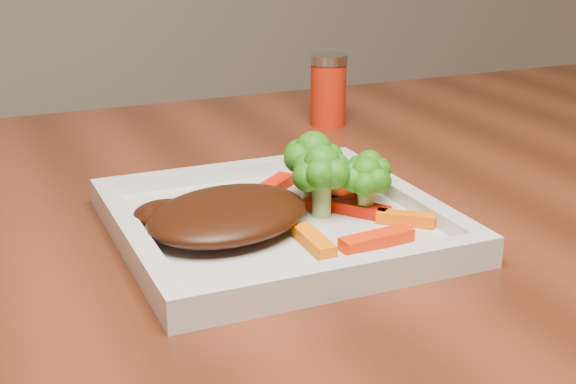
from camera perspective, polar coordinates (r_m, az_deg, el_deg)
name	(u,v)px	position (r m, az deg, el deg)	size (l,w,h in m)	color
plate	(277,227)	(0.70, -0.76, -2.51)	(0.27, 0.27, 0.01)	silver
steak	(228,214)	(0.67, -4.29, -1.59)	(0.15, 0.11, 0.03)	#381508
broccoli_0	(313,166)	(0.73, 1.80, 1.86)	(0.06, 0.06, 0.07)	#1B6A11
broccoli_1	(369,170)	(0.73, 5.80, 1.59)	(0.05, 0.05, 0.06)	#2B7313
broccoli_2	(366,183)	(0.70, 5.58, 0.61)	(0.05, 0.05, 0.06)	#327B14
broccoli_3	(322,182)	(0.70, 2.43, 0.71)	(0.06, 0.06, 0.06)	#2F5E0F
carrot_0	(377,239)	(0.65, 6.32, -3.36)	(0.06, 0.02, 0.01)	red
carrot_1	(406,218)	(0.69, 8.39, -1.86)	(0.05, 0.01, 0.01)	#FF5C04
carrot_2	(314,241)	(0.64, 1.85, -3.50)	(0.06, 0.02, 0.01)	#FD6804
carrot_3	(353,184)	(0.77, 4.62, 0.60)	(0.05, 0.01, 0.01)	orange
carrot_4	(272,187)	(0.76, -1.13, 0.38)	(0.06, 0.02, 0.01)	red
carrot_5	(356,208)	(0.71, 4.82, -1.15)	(0.06, 0.02, 0.01)	red
carrot_6	(334,199)	(0.73, 3.30, -0.51)	(0.06, 0.02, 0.01)	#FE2904
spice_shaker	(328,90)	(1.04, 2.89, 7.24)	(0.05, 0.05, 0.09)	#B51F0A
carrot_7	(354,186)	(0.77, 4.73, 0.45)	(0.05, 0.01, 0.01)	#D85303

